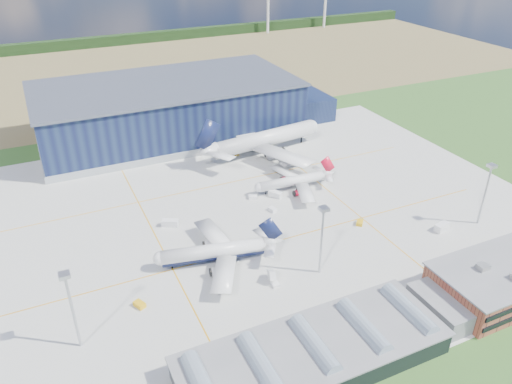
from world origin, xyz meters
name	(u,v)px	position (x,y,z in m)	size (l,w,h in m)	color
ground	(249,230)	(0.00, 0.00, 0.00)	(600.00, 600.00, 0.00)	#2B5720
apron	(237,216)	(0.00, 10.00, 0.03)	(220.00, 160.00, 0.08)	#9B9C97
farmland	(118,71)	(0.00, 220.00, 0.00)	(600.00, 220.00, 0.01)	olive
treeline	(98,42)	(0.00, 300.00, 4.00)	(600.00, 8.00, 8.00)	black
hangar	(174,111)	(2.81, 94.80, 11.62)	(145.00, 62.00, 26.10)	#101738
ops_building	(510,277)	(55.01, -60.00, 4.79)	(46.00, 23.00, 10.90)	brown
glass_concourse	(326,349)	(-6.45, -60.00, 3.69)	(78.00, 23.00, 8.60)	black
light_mast_west	(70,299)	(-60.00, -30.00, 15.43)	(2.60, 2.60, 23.00)	#AEAFB5
light_mast_center	(322,230)	(10.00, -30.00, 15.43)	(2.60, 2.60, 23.00)	#AEAFB5
light_mast_east	(487,185)	(75.00, -30.00, 15.43)	(2.60, 2.60, 23.00)	#AEAFB5
airliner_navy	(213,245)	(-17.25, -12.00, 6.76)	(41.45, 40.55, 13.52)	silver
airliner_red	(292,177)	(27.40, 19.36, 5.76)	(35.33, 34.56, 11.52)	silver
airliner_widebody	(265,131)	(33.09, 55.00, 10.70)	(65.66, 64.23, 21.41)	silver
gse_tug_a	(140,305)	(-43.08, -22.06, 0.71)	(2.09, 3.41, 1.42)	gold
gse_tug_b	(360,223)	(36.84, -13.13, 0.68)	(2.09, 3.14, 1.36)	gold
gse_van_a	(170,223)	(-23.69, 14.06, 1.21)	(2.42, 5.55, 2.42)	silver
gse_cart_a	(273,209)	(13.21, 7.87, 0.67)	(2.07, 3.10, 1.34)	silver
gse_van_b	(275,194)	(18.92, 16.80, 1.18)	(2.37, 5.17, 2.37)	silver
gse_tug_c	(235,153)	(19.87, 58.68, 0.70)	(1.99, 3.18, 1.39)	gold
gse_cart_b	(253,197)	(10.59, 19.31, 0.72)	(2.22, 3.32, 1.44)	silver
gse_van_c	(442,227)	(60.26, -28.09, 1.33)	(2.65, 5.53, 2.65)	silver
airstair	(272,277)	(-5.01, -27.66, 1.41)	(1.76, 4.40, 2.82)	silver
car_a	(442,276)	(41.87, -48.00, 0.67)	(1.59, 3.96, 1.35)	#99999E
car_b	(423,283)	(34.45, -48.00, 0.67)	(1.41, 4.04, 1.33)	#99999E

